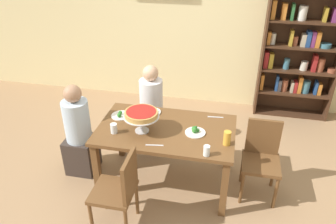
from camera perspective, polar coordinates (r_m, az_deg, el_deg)
name	(u,v)px	position (r m, az deg, el deg)	size (l,w,h in m)	color
ground_plane	(166,181)	(4.02, -0.30, -11.76)	(12.00, 12.00, 0.00)	#9E7A56
rear_partition	(196,17)	(5.33, 4.89, 15.97)	(8.00, 0.12, 2.80)	beige
dining_table	(166,136)	(3.63, -0.33, -4.15)	(1.48, 0.89, 0.74)	brown
bookshelf	(301,45)	(5.26, 22.02, 10.70)	(1.11, 0.30, 2.21)	#422819
diner_far_left	(152,112)	(4.39, -2.86, 0.00)	(0.34, 0.34, 1.15)	#382D28
diner_head_west	(79,136)	(4.04, -15.06, -4.02)	(0.34, 0.34, 1.15)	#382D28
chair_head_east	(261,156)	(3.74, 15.82, -7.25)	(0.40, 0.40, 0.87)	brown
chair_near_left	(120,189)	(3.25, -8.36, -12.93)	(0.40, 0.40, 0.87)	brown
deep_dish_pizza_stand	(141,115)	(3.44, -4.63, -0.47)	(0.38, 0.38, 0.24)	silver
salad_plate_near_diner	(152,111)	(3.86, -2.74, 0.12)	(0.21, 0.21, 0.07)	white
salad_plate_far_diner	(195,131)	(3.50, 4.69, -3.33)	(0.22, 0.22, 0.07)	white
salad_plate_spare	(121,115)	(3.83, -8.19, -0.55)	(0.22, 0.22, 0.06)	white
beer_glass_amber_tall	(227,138)	(3.34, 10.15, -4.45)	(0.07, 0.07, 0.15)	gold
water_glass_clear_near	(207,151)	(3.18, 6.68, -6.65)	(0.06, 0.06, 0.11)	white
water_glass_clear_far	(114,128)	(3.53, -9.32, -2.80)	(0.07, 0.07, 0.11)	white
cutlery_fork_near	(154,145)	(3.32, -2.34, -5.74)	(0.18, 0.02, 0.01)	silver
cutlery_knife_near	(216,117)	(3.81, 8.20, -0.87)	(0.18, 0.02, 0.01)	silver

